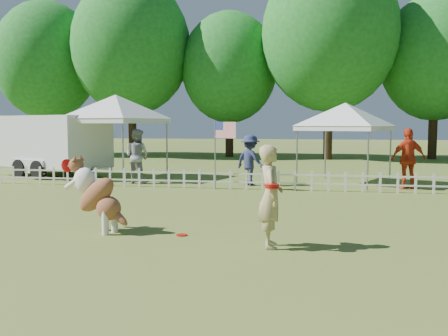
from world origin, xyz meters
name	(u,v)px	position (x,y,z in m)	size (l,w,h in m)	color
ground	(176,240)	(0.00, 0.00, 0.00)	(120.00, 120.00, 0.00)	#3E541A
picket_fence	(238,180)	(0.00, 7.00, 0.30)	(22.00, 0.08, 0.60)	white
handler	(270,196)	(1.66, -0.20, 0.84)	(0.62, 0.40, 1.69)	tan
dog	(97,195)	(-1.63, 0.38, 0.70)	(1.35, 0.45, 1.40)	brown
frisbee_on_turf	(182,235)	(0.00, 0.37, 0.01)	(0.20, 0.20, 0.02)	red
canopy_tent_left	(116,138)	(-5.00, 9.37, 1.52)	(2.95, 2.95, 3.05)	white
canopy_tent_right	(345,144)	(3.31, 9.04, 1.34)	(2.59, 2.59, 2.68)	white
cargo_trailer	(53,145)	(-7.72, 9.62, 1.20)	(5.46, 2.40, 2.40)	white
flag_pole	(215,155)	(-0.71, 6.85, 1.07)	(0.82, 0.09, 2.14)	gray
spectator_a	(137,156)	(-3.68, 7.98, 0.93)	(0.90, 0.70, 1.86)	#949599
spectator_b	(250,160)	(0.23, 8.05, 0.84)	(1.08, 0.62, 1.67)	navy
spectator_c	(408,158)	(5.20, 8.06, 0.95)	(1.12, 0.46, 1.90)	red
tree_far_left	(47,71)	(-15.00, 22.00, 5.50)	(6.60, 6.60, 11.00)	#1B611F
tree_left	(131,60)	(-9.00, 21.50, 6.00)	(7.40, 7.40, 12.00)	#1B611F
tree_center_left	(229,78)	(-3.00, 22.50, 4.90)	(6.00, 6.00, 9.80)	#1B611F
tree_center_right	(329,48)	(3.00, 21.00, 6.30)	(7.60, 7.60, 12.60)	#1B611F
tree_right	(435,69)	(9.00, 22.50, 5.20)	(6.20, 6.20, 10.40)	#1B611F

